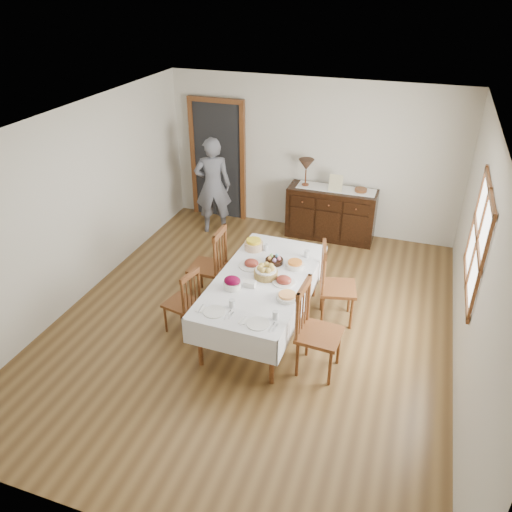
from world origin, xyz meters
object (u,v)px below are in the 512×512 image
(chair_right_near, at_px, (315,329))
(table_lamp, at_px, (306,165))
(person, at_px, (213,183))
(dining_table, at_px, (263,284))
(chair_left_far, at_px, (211,264))
(sideboard, at_px, (331,214))
(chair_left_near, at_px, (184,301))
(chair_right_far, at_px, (334,284))

(chair_right_near, height_order, table_lamp, table_lamp)
(person, distance_m, table_lamp, 1.60)
(dining_table, distance_m, chair_left_far, 0.99)
(chair_right_near, relative_size, sideboard, 0.76)
(chair_left_far, bearing_deg, sideboard, 152.12)
(chair_left_near, xyz_separation_m, chair_left_far, (0.02, 0.80, 0.09))
(chair_left_near, height_order, chair_left_far, chair_left_far)
(table_lamp, bearing_deg, chair_right_near, -73.93)
(chair_left_far, xyz_separation_m, chair_right_far, (1.69, 0.04, 0.00))
(dining_table, relative_size, sideboard, 1.49)
(chair_left_far, xyz_separation_m, chair_right_near, (1.68, -0.97, 0.02))
(table_lamp, bearing_deg, dining_table, -86.53)
(chair_right_near, distance_m, person, 3.83)
(chair_right_far, bearing_deg, chair_right_near, 165.93)
(dining_table, height_order, chair_left_far, chair_left_far)
(dining_table, relative_size, person, 1.22)
(dining_table, bearing_deg, sideboard, 85.15)
(dining_table, xyz_separation_m, table_lamp, (-0.17, 2.79, 0.58))
(chair_left_far, bearing_deg, person, -158.92)
(sideboard, bearing_deg, dining_table, -96.31)
(chair_right_near, relative_size, chair_right_far, 1.03)
(chair_right_far, bearing_deg, sideboard, -1.23)
(sideboard, distance_m, person, 2.08)
(chair_left_near, relative_size, chair_right_near, 0.80)
(sideboard, bearing_deg, chair_right_far, -77.88)
(person, bearing_deg, sideboard, 168.93)
(dining_table, distance_m, chair_right_near, 0.97)
(person, height_order, table_lamp, person)
(chair_left_near, distance_m, chair_right_near, 1.71)
(dining_table, relative_size, chair_left_far, 2.03)
(person, bearing_deg, chair_left_far, 89.24)
(chair_right_near, height_order, sideboard, chair_right_near)
(sideboard, bearing_deg, table_lamp, 178.24)
(sideboard, relative_size, person, 0.82)
(table_lamp, bearing_deg, sideboard, -1.76)
(chair_right_far, xyz_separation_m, table_lamp, (-0.97, 2.33, 0.69))
(chair_left_far, bearing_deg, chair_right_far, 90.37)
(person, bearing_deg, table_lamp, 173.00)
(chair_left_far, bearing_deg, chair_right_near, 59.14)
(chair_left_far, xyz_separation_m, person, (-0.79, 1.95, 0.35))
(dining_table, xyz_separation_m, sideboard, (0.31, 2.78, -0.21))
(table_lamp, bearing_deg, chair_left_near, -103.10)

